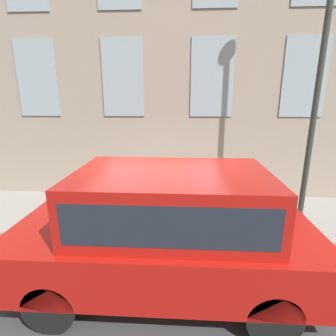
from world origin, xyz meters
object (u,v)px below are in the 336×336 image
(person, at_px, (150,195))
(street_lamp, at_px, (326,30))
(parked_truck_red_near, at_px, (168,224))
(fire_hydrant, at_px, (186,208))

(person, relative_size, street_lamp, 0.17)
(parked_truck_red_near, relative_size, street_lamp, 0.68)
(person, distance_m, street_lamp, 4.83)
(parked_truck_red_near, xyz_separation_m, street_lamp, (2.02, -2.91, 3.14))
(street_lamp, bearing_deg, fire_hydrant, 94.84)
(fire_hydrant, xyz_separation_m, parked_truck_red_near, (-1.80, 0.30, 0.53))
(street_lamp, bearing_deg, person, 91.54)
(fire_hydrant, height_order, person, person)
(fire_hydrant, distance_m, parked_truck_red_near, 1.90)
(fire_hydrant, relative_size, person, 0.73)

